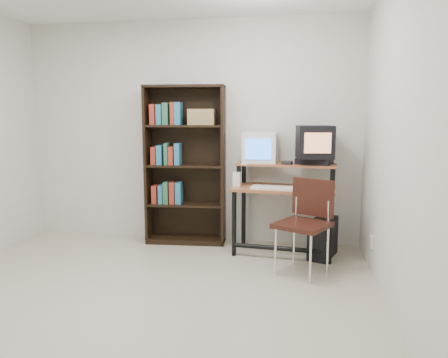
% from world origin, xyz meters
% --- Properties ---
extents(floor, '(4.00, 4.00, 0.01)m').
position_xyz_m(floor, '(0.00, 0.00, -0.01)').
color(floor, beige).
rests_on(floor, ground).
extents(back_wall, '(4.00, 0.01, 2.60)m').
position_xyz_m(back_wall, '(0.00, 2.00, 1.30)').
color(back_wall, silver).
rests_on(back_wall, floor).
extents(right_wall, '(0.01, 4.00, 2.60)m').
position_xyz_m(right_wall, '(2.00, 0.00, 1.30)').
color(right_wall, silver).
rests_on(right_wall, floor).
extents(computer_desk, '(1.13, 0.65, 0.98)m').
position_xyz_m(computer_desk, '(1.14, 1.62, 0.67)').
color(computer_desk, '#985431').
rests_on(computer_desk, floor).
extents(crt_monitor, '(0.38, 0.39, 0.35)m').
position_xyz_m(crt_monitor, '(0.86, 1.77, 1.14)').
color(crt_monitor, silver).
rests_on(crt_monitor, computer_desk).
extents(vcr, '(0.42, 0.36, 0.08)m').
position_xyz_m(vcr, '(1.45, 1.69, 1.01)').
color(vcr, black).
rests_on(vcr, computer_desk).
extents(crt_tv, '(0.41, 0.41, 0.35)m').
position_xyz_m(crt_tv, '(1.45, 1.67, 1.22)').
color(crt_tv, black).
rests_on(crt_tv, vcr).
extents(cd_spindle, '(0.13, 0.13, 0.05)m').
position_xyz_m(cd_spindle, '(1.16, 1.62, 0.99)').
color(cd_spindle, '#26262B').
rests_on(cd_spindle, computer_desk).
extents(keyboard, '(0.49, 0.26, 0.03)m').
position_xyz_m(keyboard, '(1.02, 1.49, 0.74)').
color(keyboard, silver).
rests_on(keyboard, computer_desk).
extents(mousepad, '(0.26, 0.23, 0.01)m').
position_xyz_m(mousepad, '(1.39, 1.47, 0.72)').
color(mousepad, black).
rests_on(mousepad, computer_desk).
extents(mouse, '(0.10, 0.07, 0.03)m').
position_xyz_m(mouse, '(1.39, 1.47, 0.74)').
color(mouse, white).
rests_on(mouse, mousepad).
extents(desk_speaker, '(0.09, 0.09, 0.17)m').
position_xyz_m(desk_speaker, '(0.62, 1.61, 0.80)').
color(desk_speaker, silver).
rests_on(desk_speaker, computer_desk).
extents(pc_tower, '(0.35, 0.49, 0.42)m').
position_xyz_m(pc_tower, '(1.56, 1.54, 0.21)').
color(pc_tower, black).
rests_on(pc_tower, floor).
extents(school_chair, '(0.61, 0.61, 0.90)m').
position_xyz_m(school_chair, '(1.36, 1.05, 0.55)').
color(school_chair, black).
rests_on(school_chair, floor).
extents(bookshelf, '(0.94, 0.36, 1.84)m').
position_xyz_m(bookshelf, '(-0.03, 1.86, 0.94)').
color(bookshelf, black).
rests_on(bookshelf, floor).
extents(wall_outlet, '(0.02, 0.08, 0.12)m').
position_xyz_m(wall_outlet, '(1.99, 1.15, 0.30)').
color(wall_outlet, beige).
rests_on(wall_outlet, right_wall).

